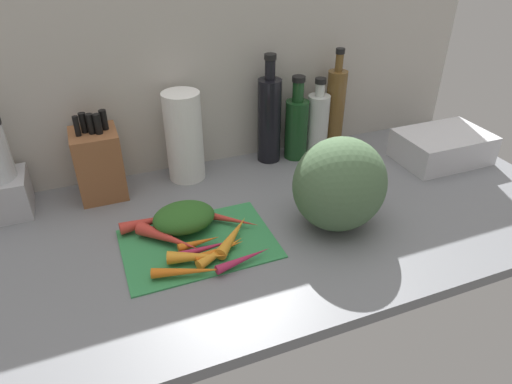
{
  "coord_description": "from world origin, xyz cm",
  "views": [
    {
      "loc": [
        -41.1,
        -93.36,
        71.48
      ],
      "look_at": [
        -6.56,
        -5.96,
        12.84
      ],
      "focal_mm": 32.15,
      "sensor_mm": 36.0,
      "label": 1
    }
  ],
  "objects_px": {
    "carrot_0": "(220,250)",
    "winter_squash": "(340,184)",
    "carrot_5": "(207,248)",
    "cutting_board": "(199,243)",
    "carrot_10": "(244,259)",
    "carrot_3": "(154,220)",
    "knife_block": "(99,163)",
    "carrot_7": "(183,220)",
    "bottle_0": "(269,119)",
    "bottle_1": "(296,126)",
    "carrot_11": "(221,251)",
    "carrot_6": "(233,235)",
    "carrot_2": "(231,220)",
    "paper_towel_roll": "(184,137)",
    "carrot_1": "(168,238)",
    "bottle_3": "(335,109)",
    "carrot_8": "(198,257)",
    "bottle_2": "(317,124)",
    "carrot_9": "(189,271)",
    "dish_rack": "(442,147)"
  },
  "relations": [
    {
      "from": "carrot_0",
      "to": "winter_squash",
      "type": "relative_size",
      "value": 0.54
    },
    {
      "from": "carrot_5",
      "to": "winter_squash",
      "type": "xyz_separation_m",
      "value": [
        0.35,
        -0.01,
        0.1
      ]
    },
    {
      "from": "cutting_board",
      "to": "carrot_10",
      "type": "bearing_deg",
      "value": -55.96
    },
    {
      "from": "carrot_3",
      "to": "knife_block",
      "type": "bearing_deg",
      "value": 115.22
    },
    {
      "from": "carrot_7",
      "to": "cutting_board",
      "type": "bearing_deg",
      "value": -76.79
    },
    {
      "from": "carrot_5",
      "to": "bottle_0",
      "type": "relative_size",
      "value": 0.47
    },
    {
      "from": "bottle_1",
      "to": "carrot_7",
      "type": "bearing_deg",
      "value": -149.93
    },
    {
      "from": "carrot_7",
      "to": "carrot_3",
      "type": "bearing_deg",
      "value": 157.82
    },
    {
      "from": "carrot_11",
      "to": "winter_squash",
      "type": "bearing_deg",
      "value": 3.7
    },
    {
      "from": "carrot_6",
      "to": "carrot_11",
      "type": "xyz_separation_m",
      "value": [
        -0.05,
        -0.04,
        -0.0
      ]
    },
    {
      "from": "carrot_0",
      "to": "cutting_board",
      "type": "bearing_deg",
      "value": 119.42
    },
    {
      "from": "carrot_10",
      "to": "bottle_1",
      "type": "distance_m",
      "value": 0.58
    },
    {
      "from": "carrot_2",
      "to": "carrot_7",
      "type": "distance_m",
      "value": 0.12
    },
    {
      "from": "carrot_7",
      "to": "paper_towel_roll",
      "type": "distance_m",
      "value": 0.29
    },
    {
      "from": "carrot_6",
      "to": "carrot_10",
      "type": "xyz_separation_m",
      "value": [
        -0.0,
        -0.09,
        -0.0
      ]
    },
    {
      "from": "carrot_1",
      "to": "bottle_3",
      "type": "bearing_deg",
      "value": 27.35
    },
    {
      "from": "paper_towel_roll",
      "to": "carrot_1",
      "type": "bearing_deg",
      "value": -111.82
    },
    {
      "from": "carrot_8",
      "to": "carrot_1",
      "type": "bearing_deg",
      "value": 118.11
    },
    {
      "from": "bottle_1",
      "to": "bottle_2",
      "type": "bearing_deg",
      "value": -5.65
    },
    {
      "from": "bottle_3",
      "to": "carrot_8",
      "type": "bearing_deg",
      "value": -144.4
    },
    {
      "from": "carrot_8",
      "to": "bottle_2",
      "type": "xyz_separation_m",
      "value": [
        0.52,
        0.41,
        0.09
      ]
    },
    {
      "from": "carrot_6",
      "to": "bottle_2",
      "type": "relative_size",
      "value": 0.61
    },
    {
      "from": "carrot_7",
      "to": "paper_towel_roll",
      "type": "xyz_separation_m",
      "value": [
        0.08,
        0.26,
        0.11
      ]
    },
    {
      "from": "carrot_7",
      "to": "bottle_3",
      "type": "distance_m",
      "value": 0.66
    },
    {
      "from": "carrot_2",
      "to": "carrot_5",
      "type": "relative_size",
      "value": 0.96
    },
    {
      "from": "knife_block",
      "to": "bottle_1",
      "type": "distance_m",
      "value": 0.62
    },
    {
      "from": "carrot_11",
      "to": "carrot_5",
      "type": "bearing_deg",
      "value": 135.45
    },
    {
      "from": "bottle_0",
      "to": "knife_block",
      "type": "bearing_deg",
      "value": -177.38
    },
    {
      "from": "carrot_7",
      "to": "carrot_8",
      "type": "xyz_separation_m",
      "value": [
        -0.0,
        -0.15,
        -0.0
      ]
    },
    {
      "from": "cutting_board",
      "to": "carrot_6",
      "type": "height_order",
      "value": "carrot_6"
    },
    {
      "from": "carrot_6",
      "to": "bottle_1",
      "type": "distance_m",
      "value": 0.51
    },
    {
      "from": "carrot_2",
      "to": "carrot_5",
      "type": "xyz_separation_m",
      "value": [
        -0.09,
        -0.09,
        -0.0
      ]
    },
    {
      "from": "carrot_9",
      "to": "bottle_0",
      "type": "height_order",
      "value": "bottle_0"
    },
    {
      "from": "carrot_11",
      "to": "dish_rack",
      "type": "bearing_deg",
      "value": 14.39
    },
    {
      "from": "knife_block",
      "to": "bottle_1",
      "type": "xyz_separation_m",
      "value": [
        0.62,
        0.01,
        0.01
      ]
    },
    {
      "from": "carrot_2",
      "to": "bottle_3",
      "type": "relative_size",
      "value": 0.46
    },
    {
      "from": "carrot_10",
      "to": "bottle_3",
      "type": "relative_size",
      "value": 0.42
    },
    {
      "from": "cutting_board",
      "to": "carrot_5",
      "type": "relative_size",
      "value": 2.28
    },
    {
      "from": "bottle_2",
      "to": "carrot_5",
      "type": "bearing_deg",
      "value": -142.53
    },
    {
      "from": "carrot_2",
      "to": "carrot_9",
      "type": "bearing_deg",
      "value": -134.13
    },
    {
      "from": "bottle_1",
      "to": "dish_rack",
      "type": "distance_m",
      "value": 0.48
    },
    {
      "from": "knife_block",
      "to": "carrot_8",
      "type": "bearing_deg",
      "value": -67.03
    },
    {
      "from": "carrot_7",
      "to": "carrot_11",
      "type": "bearing_deg",
      "value": -69.48
    },
    {
      "from": "carrot_1",
      "to": "bottle_3",
      "type": "distance_m",
      "value": 0.74
    },
    {
      "from": "carrot_7",
      "to": "bottle_1",
      "type": "height_order",
      "value": "bottle_1"
    },
    {
      "from": "carrot_2",
      "to": "carrot_9",
      "type": "relative_size",
      "value": 0.93
    },
    {
      "from": "carrot_7",
      "to": "carrot_11",
      "type": "xyz_separation_m",
      "value": [
        0.06,
        -0.15,
        -0.0
      ]
    },
    {
      "from": "winter_squash",
      "to": "carrot_8",
      "type": "bearing_deg",
      "value": -176.26
    },
    {
      "from": "knife_block",
      "to": "carrot_11",
      "type": "bearing_deg",
      "value": -60.23
    },
    {
      "from": "carrot_0",
      "to": "carrot_1",
      "type": "height_order",
      "value": "carrot_1"
    }
  ]
}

